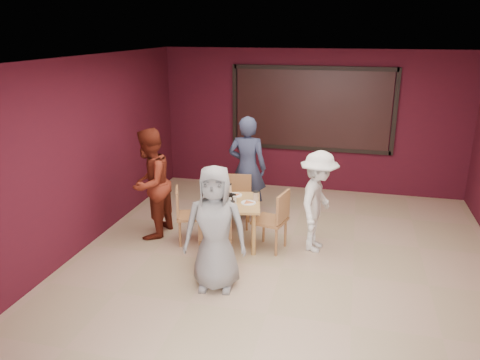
% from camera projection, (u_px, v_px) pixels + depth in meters
% --- Properties ---
extents(floor, '(7.00, 7.00, 0.00)m').
position_uv_depth(floor, '(282.00, 268.00, 6.48)').
color(floor, tan).
rests_on(floor, ground).
extents(window_blinds, '(3.00, 0.02, 1.50)m').
position_uv_depth(window_blinds, '(312.00, 109.00, 9.15)').
color(window_blinds, black).
extents(dining_table, '(1.05, 1.05, 0.85)m').
position_uv_depth(dining_table, '(230.00, 206.00, 7.01)').
color(dining_table, tan).
rests_on(dining_table, floor).
extents(chair_front, '(0.54, 0.54, 0.92)m').
position_uv_depth(chair_front, '(215.00, 235.00, 6.29)').
color(chair_front, '#A56C40').
rests_on(chair_front, floor).
extents(chair_back, '(0.46, 0.46, 0.85)m').
position_uv_depth(chair_back, '(238.00, 197.00, 7.78)').
color(chair_back, '#A56C40').
rests_on(chair_back, floor).
extents(chair_left, '(0.54, 0.54, 0.87)m').
position_uv_depth(chair_left, '(185.00, 212.00, 7.13)').
color(chair_left, '#A56C40').
rests_on(chair_left, floor).
extents(chair_right, '(0.53, 0.53, 0.92)m').
position_uv_depth(chair_right, '(275.00, 217.00, 6.85)').
color(chair_right, '#A56C40').
rests_on(chair_right, floor).
extents(diner_front, '(0.85, 0.61, 1.62)m').
position_uv_depth(diner_front, '(215.00, 229.00, 5.78)').
color(diner_front, gray).
rests_on(diner_front, floor).
extents(diner_back, '(0.66, 0.44, 1.79)m').
position_uv_depth(diner_back, '(247.00, 168.00, 7.96)').
color(diner_back, '#303755').
rests_on(diner_back, floor).
extents(diner_left, '(0.71, 0.88, 1.73)m').
position_uv_depth(diner_left, '(150.00, 184.00, 7.25)').
color(diner_left, maroon).
rests_on(diner_left, floor).
extents(diner_right, '(0.71, 1.06, 1.51)m').
position_uv_depth(diner_right, '(318.00, 202.00, 6.81)').
color(diner_right, white).
rests_on(diner_right, floor).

